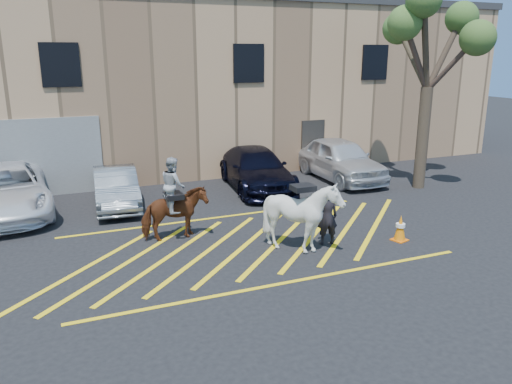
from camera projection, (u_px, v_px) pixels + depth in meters
name	position (u px, v px, depth m)	size (l,w,h in m)	color
ground	(242.00, 241.00, 13.71)	(90.00, 90.00, 0.00)	black
car_white_pickup	(5.00, 191.00, 15.83)	(2.58, 5.60, 1.56)	white
car_silver_sedan	(116.00, 188.00, 16.68)	(1.37, 3.92, 1.29)	gray
car_blue_suv	(256.00, 169.00, 18.94)	(2.09, 5.13, 1.49)	black
car_white_suv	(340.00, 159.00, 20.26)	(1.98, 4.93, 1.68)	silver
handler	(327.00, 217.00, 13.32)	(0.56, 0.37, 1.55)	black
warehouse	(150.00, 83.00, 23.39)	(32.42, 10.20, 7.30)	tan
hatching_zone	(246.00, 245.00, 13.44)	(12.60, 5.12, 0.01)	yellow
mounted_bay	(174.00, 207.00, 13.60)	(1.79, 0.87, 2.32)	brown
saddled_white	(302.00, 216.00, 12.78)	(1.59, 1.78, 1.92)	silver
traffic_cone	(400.00, 228.00, 13.67)	(0.47, 0.47, 0.73)	orange
tree	(432.00, 33.00, 17.71)	(3.99, 4.37, 7.31)	#4D402E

